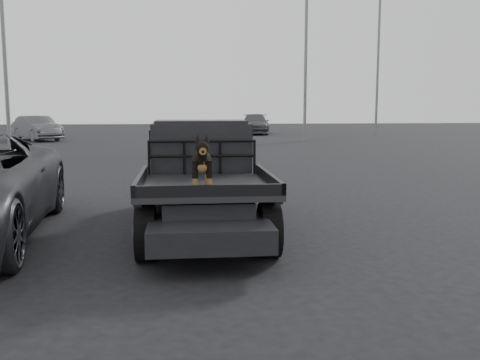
{
  "coord_description": "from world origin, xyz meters",
  "views": [
    {
      "loc": [
        0.3,
        -6.68,
        2.03
      ],
      "look_at": [
        0.99,
        -0.34,
        1.16
      ],
      "focal_mm": 40.0,
      "sensor_mm": 36.0,
      "label": 1
    }
  ],
  "objects": [
    {
      "name": "flatbed_ute",
      "position": [
        0.63,
        2.03,
        0.46
      ],
      "size": [
        2.0,
        5.4,
        0.92
      ],
      "primitive_type": null,
      "color": "black",
      "rests_on": "ground"
    },
    {
      "name": "floodlight_far",
      "position": [
        14.82,
        32.32,
        7.76
      ],
      "size": [
        1.08,
        0.28,
        14.32
      ],
      "color": "slate",
      "rests_on": "ground"
    },
    {
      "name": "ute_cab",
      "position": [
        0.63,
        2.98,
        1.36
      ],
      "size": [
        1.72,
        1.3,
        0.88
      ],
      "primitive_type": null,
      "color": "black",
      "rests_on": "flatbed_ute"
    },
    {
      "name": "headache_rack",
      "position": [
        0.63,
        2.23,
        1.2
      ],
      "size": [
        1.8,
        0.08,
        0.55
      ],
      "primitive_type": null,
      "color": "black",
      "rests_on": "flatbed_ute"
    },
    {
      "name": "dog",
      "position": [
        0.55,
        0.15,
        1.29
      ],
      "size": [
        0.32,
        0.6,
        0.74
      ],
      "primitive_type": null,
      "color": "black",
      "rests_on": "flatbed_ute"
    },
    {
      "name": "floodlight_mid",
      "position": [
        7.68,
        25.07,
        7.92
      ],
      "size": [
        1.08,
        0.28,
        14.64
      ],
      "color": "slate",
      "rests_on": "ground"
    },
    {
      "name": "distant_car_a",
      "position": [
        -8.56,
        27.47,
        0.76
      ],
      "size": [
        3.91,
        4.7,
        1.51
      ],
      "primitive_type": "imported",
      "rotation": [
        0.0,
        0.0,
        0.6
      ],
      "color": "#4F4F55",
      "rests_on": "ground"
    },
    {
      "name": "distant_car_b",
      "position": [
        5.88,
        34.04,
        0.76
      ],
      "size": [
        2.86,
        5.48,
        1.52
      ],
      "primitive_type": "imported",
      "rotation": [
        0.0,
        0.0,
        -0.15
      ],
      "color": "#47484C",
      "rests_on": "ground"
    },
    {
      "name": "ground",
      "position": [
        0.0,
        0.0,
        0.0
      ],
      "size": [
        120.0,
        120.0,
        0.0
      ],
      "primitive_type": "plane",
      "color": "black",
      "rests_on": "ground"
    }
  ]
}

